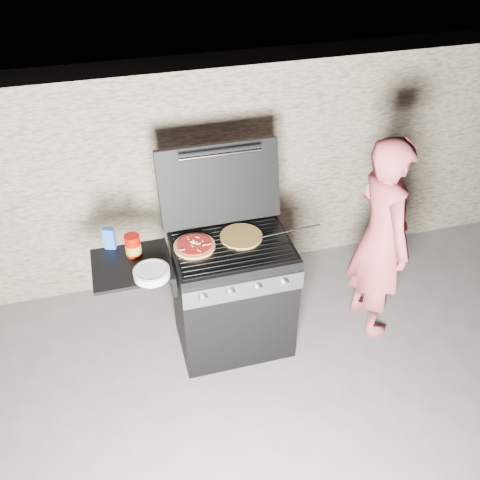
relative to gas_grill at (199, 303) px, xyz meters
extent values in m
plane|color=#585451|center=(0.25, 0.00, -0.46)|extent=(50.00, 50.00, 0.00)
cube|color=gray|center=(0.25, 1.05, 0.44)|extent=(8.00, 0.35, 1.80)
cylinder|color=#AE8F42|center=(0.33, 0.08, 0.46)|extent=(0.32, 0.32, 0.02)
cylinder|color=#A50700|center=(-0.39, 0.09, 0.52)|extent=(0.12, 0.12, 0.15)
cube|color=#1F4CA3|center=(-0.53, 0.21, 0.52)|extent=(0.08, 0.06, 0.15)
cylinder|color=silver|center=(-0.31, -0.16, 0.47)|extent=(0.30, 0.30, 0.05)
imported|color=#B9464B|center=(1.32, -0.06, 0.34)|extent=(0.41, 0.60, 1.60)
cylinder|color=black|center=(0.64, 0.00, 0.50)|extent=(0.42, 0.07, 0.09)
camera|label=1|loc=(-0.44, -2.72, 2.62)|focal=40.00mm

